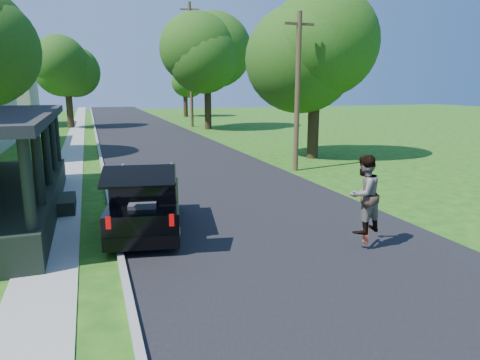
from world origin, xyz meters
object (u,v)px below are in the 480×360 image
object	(u,v)px
black_suv	(146,202)
skateboarder	(364,194)
tree_right_near	(315,47)
utility_pole_near	(298,91)

from	to	relation	value
black_suv	skateboarder	world-z (taller)	skateboarder
black_suv	tree_right_near	distance (m)	14.74
tree_right_near	utility_pole_near	bearing A→B (deg)	-129.45
black_suv	tree_right_near	bearing A→B (deg)	53.39
black_suv	tree_right_near	xyz separation A→B (m)	(10.18, 9.38, 5.08)
skateboarder	utility_pole_near	bearing A→B (deg)	-124.67
tree_right_near	black_suv	bearing A→B (deg)	-137.34
skateboarder	black_suv	bearing A→B (deg)	-50.78
black_suv	utility_pole_near	distance (m)	10.39
utility_pole_near	skateboarder	bearing A→B (deg)	-108.15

